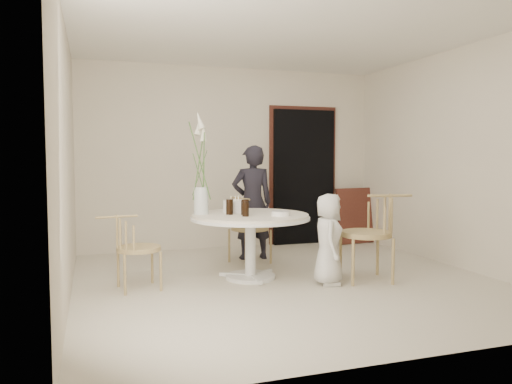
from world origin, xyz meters
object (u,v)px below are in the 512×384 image
object	(u,v)px
chair_right	(378,224)
table	(250,224)
chair_far	(245,220)
boy	(328,239)
girl	(252,202)
chair_left	(128,241)
flower_vase	(201,178)
birthday_cake	(235,206)

from	to	relation	value
chair_right	table	bearing A→B (deg)	-100.41
table	chair_right	world-z (taller)	chair_right
chair_far	boy	distance (m)	1.51
table	boy	world-z (taller)	boy
chair_right	girl	bearing A→B (deg)	-137.47
chair_left	flower_vase	bearing A→B (deg)	-80.28
chair_left	birthday_cake	bearing A→B (deg)	-83.04
chair_far	chair_right	distance (m)	1.80
table	flower_vase	xyz separation A→B (m)	(-0.52, 0.17, 0.52)
chair_left	girl	world-z (taller)	girl
table	chair_far	size ratio (longest dim) A/B	1.58
birthday_cake	flower_vase	bearing A→B (deg)	-171.25
chair_right	boy	distance (m)	0.62
chair_right	boy	size ratio (longest dim) A/B	0.98
table	flower_vase	world-z (taller)	flower_vase
table	chair_far	xyz separation A→B (m)	(0.21, 0.91, -0.07)
flower_vase	girl	bearing A→B (deg)	44.78
birthday_cake	flower_vase	size ratio (longest dim) A/B	0.25
chair_far	girl	distance (m)	0.30
chair_left	boy	size ratio (longest dim) A/B	0.80
table	flower_vase	bearing A→B (deg)	162.49
boy	flower_vase	xyz separation A→B (m)	(-1.24, 0.68, 0.64)
table	flower_vase	size ratio (longest dim) A/B	1.17
chair_left	table	bearing A→B (deg)	-93.74
chair_left	chair_far	bearing A→B (deg)	-64.78
chair_right	chair_left	bearing A→B (deg)	-88.31
chair_right	chair_far	bearing A→B (deg)	-131.17
boy	flower_vase	size ratio (longest dim) A/B	0.86
chair_right	birthday_cake	xyz separation A→B (m)	(-1.43, 0.74, 0.18)
chair_left	girl	bearing A→B (deg)	-63.83
flower_vase	chair_left	bearing A→B (deg)	-162.87
girl	flower_vase	xyz separation A→B (m)	(-0.88, -0.88, 0.37)
chair_right	chair_left	xyz separation A→B (m)	(-2.66, 0.43, -0.12)
chair_left	boy	bearing A→B (deg)	-109.20
flower_vase	boy	bearing A→B (deg)	-28.80
table	girl	xyz separation A→B (m)	(0.36, 1.04, 0.14)
chair_right	girl	world-z (taller)	girl
table	birthday_cake	bearing A→B (deg)	115.36
chair_left	flower_vase	xyz separation A→B (m)	(0.82, 0.25, 0.62)
girl	boy	bearing A→B (deg)	106.92
girl	birthday_cake	world-z (taller)	girl
girl	birthday_cake	xyz separation A→B (m)	(-0.47, -0.81, 0.04)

